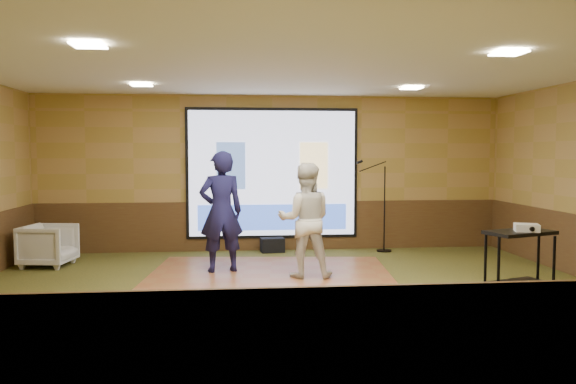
{
  "coord_description": "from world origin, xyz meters",
  "views": [
    {
      "loc": [
        -0.78,
        -7.36,
        1.9
      ],
      "look_at": [
        0.07,
        1.12,
        1.3
      ],
      "focal_mm": 35.0,
      "sensor_mm": 36.0,
      "label": 1
    }
  ],
  "objects": [
    {
      "name": "duffel_bag",
      "position": [
        -0.02,
        3.25,
        0.14
      ],
      "size": [
        0.47,
        0.35,
        0.27
      ],
      "primitive_type": "cube",
      "rotation": [
        0.0,
        0.0,
        0.13
      ],
      "color": "black",
      "rests_on": "ground"
    },
    {
      "name": "projector_screen",
      "position": [
        0.0,
        3.44,
        1.47
      ],
      "size": [
        3.32,
        0.06,
        2.52
      ],
      "color": "black",
      "rests_on": "room_shell"
    },
    {
      "name": "downlight_sw",
      "position": [
        -2.2,
        -1.5,
        2.97
      ],
      "size": [
        0.32,
        0.32,
        0.02
      ],
      "primitive_type": "cube",
      "color": "beige",
      "rests_on": "room_shell"
    },
    {
      "name": "av_table",
      "position": [
        2.87,
        -0.6,
        0.62
      ],
      "size": [
        0.86,
        0.45,
        0.91
      ],
      "rotation": [
        0.0,
        0.0,
        0.33
      ],
      "color": "black",
      "rests_on": "ground"
    },
    {
      "name": "downlight_nw",
      "position": [
        -2.2,
        1.8,
        2.97
      ],
      "size": [
        0.32,
        0.32,
        0.02
      ],
      "primitive_type": "cube",
      "color": "beige",
      "rests_on": "room_shell"
    },
    {
      "name": "wainscot_back",
      "position": [
        0.0,
        3.48,
        0.47
      ],
      "size": [
        9.0,
        0.04,
        0.95
      ],
      "primitive_type": "cube",
      "color": "#492C18",
      "rests_on": "ground"
    },
    {
      "name": "projector",
      "position": [
        2.92,
        -0.67,
        0.95
      ],
      "size": [
        0.35,
        0.32,
        0.1
      ],
      "primitive_type": "cube",
      "rotation": [
        0.0,
        0.0,
        -0.34
      ],
      "color": "silver",
      "rests_on": "av_table"
    },
    {
      "name": "player_right",
      "position": [
        0.31,
        0.95,
        0.89
      ],
      "size": [
        0.9,
        0.73,
        1.72
      ],
      "primitive_type": "imported",
      "rotation": [
        0.0,
        0.0,
        3.04
      ],
      "color": "silver",
      "rests_on": "dance_floor"
    },
    {
      "name": "room_shell",
      "position": [
        0.0,
        0.0,
        2.09
      ],
      "size": [
        9.04,
        7.04,
        3.02
      ],
      "color": "#A88346",
      "rests_on": "ground"
    },
    {
      "name": "banquet_chair",
      "position": [
        -3.84,
        2.27,
        0.35
      ],
      "size": [
        0.89,
        0.87,
        0.71
      ],
      "primitive_type": "imported",
      "rotation": [
        0.0,
        0.0,
        1.41
      ],
      "color": "gray",
      "rests_on": "ground"
    },
    {
      "name": "ground",
      "position": [
        0.0,
        0.0,
        0.0
      ],
      "size": [
        9.0,
        9.0,
        0.0
      ],
      "primitive_type": "plane",
      "color": "#2F3E1C",
      "rests_on": "ground"
    },
    {
      "name": "wainscot_front",
      "position": [
        0.0,
        -3.48,
        0.47
      ],
      "size": [
        9.0,
        0.04,
        0.95
      ],
      "primitive_type": "cube",
      "color": "#492C18",
      "rests_on": "ground"
    },
    {
      "name": "player_left",
      "position": [
        -0.95,
        1.45,
        0.98
      ],
      "size": [
        0.77,
        0.59,
        1.9
      ],
      "primitive_type": "imported",
      "rotation": [
        0.0,
        0.0,
        3.36
      ],
      "color": "#161542",
      "rests_on": "dance_floor"
    },
    {
      "name": "dance_floor",
      "position": [
        -0.2,
        1.2,
        0.01
      ],
      "size": [
        3.98,
        3.18,
        0.03
      ],
      "primitive_type": "cube",
      "rotation": [
        0.0,
        0.0,
        -0.1
      ],
      "color": "brown",
      "rests_on": "ground"
    },
    {
      "name": "downlight_se",
      "position": [
        2.2,
        -1.5,
        2.97
      ],
      "size": [
        0.32,
        0.32,
        0.02
      ],
      "primitive_type": "cube",
      "color": "beige",
      "rests_on": "room_shell"
    },
    {
      "name": "downlight_ne",
      "position": [
        2.2,
        1.8,
        2.97
      ],
      "size": [
        0.32,
        0.32,
        0.02
      ],
      "primitive_type": "cube",
      "color": "beige",
      "rests_on": "room_shell"
    },
    {
      "name": "mic_stand",
      "position": [
        2.08,
        3.12,
        0.49
      ],
      "size": [
        0.69,
        0.28,
        1.77
      ],
      "rotation": [
        0.0,
        0.0,
        0.16
      ],
      "color": "black",
      "rests_on": "ground"
    }
  ]
}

